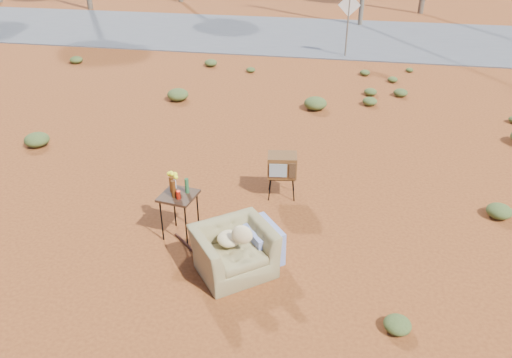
# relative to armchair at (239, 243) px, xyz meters

# --- Properties ---
(ground) EXTENTS (140.00, 140.00, 0.00)m
(ground) POSITION_rel_armchair_xyz_m (-0.29, 0.42, -0.45)
(ground) COLOR brown
(ground) RESTS_ON ground
(highway) EXTENTS (140.00, 7.00, 0.04)m
(highway) POSITION_rel_armchair_xyz_m (-0.29, 15.42, -0.43)
(highway) COLOR #565659
(highway) RESTS_ON ground
(armchair) EXTENTS (1.41, 1.45, 0.97)m
(armchair) POSITION_rel_armchair_xyz_m (0.00, 0.00, 0.00)
(armchair) COLOR olive
(armchair) RESTS_ON ground
(tv_unit) EXTENTS (0.59, 0.50, 0.86)m
(tv_unit) POSITION_rel_armchair_xyz_m (0.33, 2.24, 0.18)
(tv_unit) COLOR black
(tv_unit) RESTS_ON ground
(side_table) EXTENTS (0.63, 0.63, 1.10)m
(side_table) POSITION_rel_armchair_xyz_m (-1.17, 0.69, 0.36)
(side_table) COLOR #372014
(side_table) RESTS_ON ground
(rusty_bar) EXTENTS (1.23, 1.13, 0.04)m
(rusty_bar) POSITION_rel_armchair_xyz_m (-0.63, 0.08, -0.43)
(rusty_bar) COLOR #502015
(rusty_bar) RESTS_ON ground
(road_sign) EXTENTS (0.78, 0.06, 2.19)m
(road_sign) POSITION_rel_armchair_xyz_m (1.21, 12.42, 1.05)
(road_sign) COLOR brown
(road_sign) RESTS_ON ground
(scrub_patch) EXTENTS (17.49, 8.07, 0.33)m
(scrub_patch) POSITION_rel_armchair_xyz_m (-1.11, 4.83, -0.31)
(scrub_patch) COLOR #475726
(scrub_patch) RESTS_ON ground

